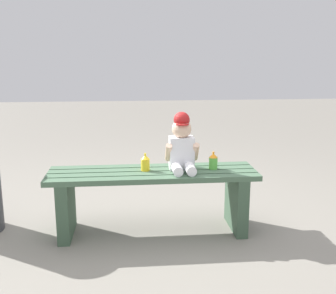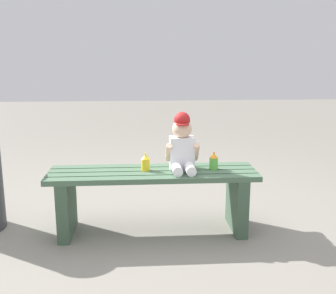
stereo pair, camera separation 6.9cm
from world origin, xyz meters
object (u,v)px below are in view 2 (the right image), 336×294
object	(u,v)px
sippy_cup_left	(146,162)
sippy_cup_right	(214,161)
park_bench	(153,191)
child_figure	(182,145)

from	to	relation	value
sippy_cup_left	sippy_cup_right	distance (m)	0.48
sippy_cup_left	park_bench	bearing A→B (deg)	-16.80
child_figure	sippy_cup_right	distance (m)	0.25
sippy_cup_left	child_figure	bearing A→B (deg)	0.94
park_bench	sippy_cup_left	distance (m)	0.21
sippy_cup_left	sippy_cup_right	xyz separation A→B (m)	(0.48, 0.00, 0.00)
park_bench	sippy_cup_right	bearing A→B (deg)	1.97
park_bench	sippy_cup_left	xyz separation A→B (m)	(-0.05, 0.01, 0.21)
child_figure	sippy_cup_left	xyz separation A→B (m)	(-0.25, -0.00, -0.12)
park_bench	sippy_cup_right	distance (m)	0.48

